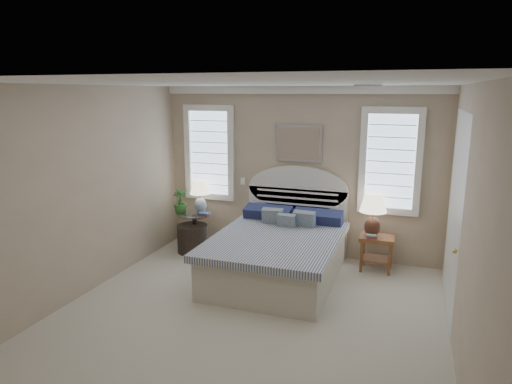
% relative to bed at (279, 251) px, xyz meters
% --- Properties ---
extents(floor, '(4.50, 5.00, 0.01)m').
position_rel_bed_xyz_m(floor, '(0.00, -1.46, -0.39)').
color(floor, '#B9B39E').
rests_on(floor, ground).
extents(ceiling, '(4.50, 5.00, 0.01)m').
position_rel_bed_xyz_m(ceiling, '(0.00, -1.46, 2.31)').
color(ceiling, white).
rests_on(ceiling, wall_back).
extents(wall_back, '(4.50, 0.02, 2.70)m').
position_rel_bed_xyz_m(wall_back, '(0.00, 1.04, 0.96)').
color(wall_back, tan).
rests_on(wall_back, floor).
extents(wall_left, '(0.02, 5.00, 2.70)m').
position_rel_bed_xyz_m(wall_left, '(-2.25, -1.46, 0.96)').
color(wall_left, tan).
rests_on(wall_left, floor).
extents(wall_right, '(0.02, 5.00, 2.70)m').
position_rel_bed_xyz_m(wall_right, '(2.25, -1.46, 0.96)').
color(wall_right, tan).
rests_on(wall_right, floor).
extents(crown_molding, '(4.50, 0.08, 0.12)m').
position_rel_bed_xyz_m(crown_molding, '(0.00, 1.00, 2.25)').
color(crown_molding, white).
rests_on(crown_molding, wall_back).
extents(hvac_vent, '(0.30, 0.20, 0.02)m').
position_rel_bed_xyz_m(hvac_vent, '(1.20, -0.66, 2.29)').
color(hvac_vent, '#B2B2B2').
rests_on(hvac_vent, ceiling).
extents(switch_plate, '(0.08, 0.01, 0.12)m').
position_rel_bed_xyz_m(switch_plate, '(-0.95, 1.03, 0.76)').
color(switch_plate, white).
rests_on(switch_plate, wall_back).
extents(window_left, '(0.90, 0.06, 1.60)m').
position_rel_bed_xyz_m(window_left, '(-1.55, 1.02, 1.21)').
color(window_left, silver).
rests_on(window_left, wall_back).
extents(window_right, '(0.90, 0.06, 1.60)m').
position_rel_bed_xyz_m(window_right, '(1.40, 1.02, 1.21)').
color(window_right, silver).
rests_on(window_right, wall_back).
extents(painting, '(0.74, 0.04, 0.58)m').
position_rel_bed_xyz_m(painting, '(0.00, 1.00, 1.43)').
color(painting, silver).
rests_on(painting, wall_back).
extents(closet_door, '(0.02, 1.80, 2.40)m').
position_rel_bed_xyz_m(closet_door, '(2.23, -0.26, 0.81)').
color(closet_door, white).
rests_on(closet_door, floor).
extents(bed, '(1.72, 2.28, 1.47)m').
position_rel_bed_xyz_m(bed, '(0.00, 0.00, 0.00)').
color(bed, beige).
rests_on(bed, floor).
extents(side_table_left, '(0.56, 0.56, 0.63)m').
position_rel_bed_xyz_m(side_table_left, '(-1.65, 0.59, 0.00)').
color(side_table_left, black).
rests_on(side_table_left, floor).
extents(nightstand_right, '(0.50, 0.40, 0.53)m').
position_rel_bed_xyz_m(nightstand_right, '(1.30, 0.69, 0.00)').
color(nightstand_right, brown).
rests_on(nightstand_right, floor).
extents(floor_pot, '(0.58, 0.58, 0.46)m').
position_rel_bed_xyz_m(floor_pot, '(-1.65, 0.50, -0.16)').
color(floor_pot, black).
rests_on(floor_pot, floor).
extents(lamp_left, '(0.39, 0.39, 0.55)m').
position_rel_bed_xyz_m(lamp_left, '(-1.60, 0.72, 0.58)').
color(lamp_left, silver).
rests_on(lamp_left, side_table_left).
extents(lamp_right, '(0.49, 0.49, 0.65)m').
position_rel_bed_xyz_m(lamp_right, '(1.22, 0.67, 0.54)').
color(lamp_right, black).
rests_on(lamp_right, nightstand_right).
extents(potted_plant, '(0.28, 0.28, 0.41)m').
position_rel_bed_xyz_m(potted_plant, '(-1.87, 0.53, 0.45)').
color(potted_plant, '#3A762F').
rests_on(potted_plant, side_table_left).
extents(books_left, '(0.18, 0.14, 0.05)m').
position_rel_bed_xyz_m(books_left, '(-1.45, 0.55, 0.27)').
color(books_left, maroon).
rests_on(books_left, side_table_left).
extents(books_right, '(0.18, 0.15, 0.06)m').
position_rel_bed_xyz_m(books_right, '(1.22, 0.57, 0.17)').
color(books_right, maroon).
rests_on(books_right, nightstand_right).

